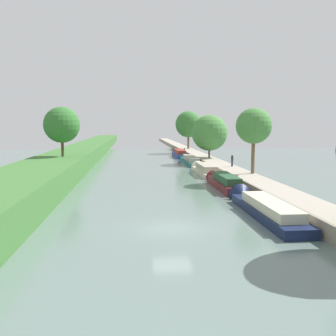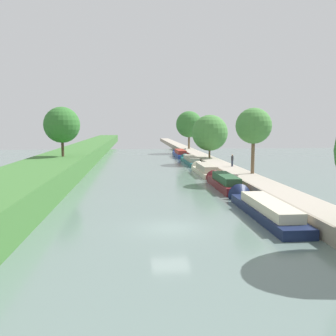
# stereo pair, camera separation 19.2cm
# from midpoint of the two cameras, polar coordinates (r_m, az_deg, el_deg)

# --- Properties ---
(ground_plane) EXTENTS (160.00, 160.00, 0.00)m
(ground_plane) POSITION_cam_midpoint_polar(r_m,az_deg,el_deg) (24.60, 0.41, -9.25)
(ground_plane) COLOR slate
(right_towpath) EXTENTS (3.04, 260.00, 1.08)m
(right_towpath) POSITION_cam_midpoint_polar(r_m,az_deg,el_deg) (27.48, 22.52, -6.91)
(right_towpath) COLOR #A89E8E
(right_towpath) RESTS_ON ground_plane
(stone_quay) EXTENTS (0.25, 260.00, 1.13)m
(stone_quay) POSITION_cam_midpoint_polar(r_m,az_deg,el_deg) (26.75, 19.39, -7.08)
(stone_quay) COLOR gray
(stone_quay) RESTS_ON ground_plane
(narrowboat_navy) EXTENTS (2.19, 12.71, 2.08)m
(narrowboat_navy) POSITION_cam_midpoint_polar(r_m,az_deg,el_deg) (29.09, 14.16, -5.86)
(narrowboat_navy) COLOR #141E42
(narrowboat_navy) RESTS_ON ground_plane
(narrowboat_maroon) EXTENTS (1.88, 10.26, 2.06)m
(narrowboat_maroon) POSITION_cam_midpoint_polar(r_m,az_deg,el_deg) (40.28, 8.40, -2.13)
(narrowboat_maroon) COLOR maroon
(narrowboat_maroon) RESTS_ON ground_plane
(narrowboat_cream) EXTENTS (2.08, 10.94, 2.13)m
(narrowboat_cream) POSITION_cam_midpoint_polar(r_m,az_deg,el_deg) (51.41, 5.47, -0.26)
(narrowboat_cream) COLOR beige
(narrowboat_cream) RESTS_ON ground_plane
(narrowboat_teal) EXTENTS (1.87, 13.41, 1.90)m
(narrowboat_teal) POSITION_cam_midpoint_polar(r_m,az_deg,el_deg) (64.99, 3.26, 1.19)
(narrowboat_teal) COLOR #195B60
(narrowboat_teal) RESTS_ON ground_plane
(narrowboat_blue) EXTENTS (2.02, 11.44, 2.12)m
(narrowboat_blue) POSITION_cam_midpoint_polar(r_m,az_deg,el_deg) (78.42, 1.64, 2.20)
(narrowboat_blue) COLOR #283D93
(narrowboat_blue) RESTS_ON ground_plane
(tree_rightbank_midnear) EXTENTS (4.13, 4.13, 7.59)m
(tree_rightbank_midnear) POSITION_cam_midpoint_polar(r_m,az_deg,el_deg) (44.15, 12.88, 6.27)
(tree_rightbank_midnear) COLOR brown
(tree_rightbank_midnear) RESTS_ON right_towpath
(tree_rightbank_midfar) EXTENTS (6.15, 6.15, 7.33)m
(tree_rightbank_midfar) POSITION_cam_midpoint_polar(r_m,az_deg,el_deg) (64.35, 6.28, 5.37)
(tree_rightbank_midfar) COLOR brown
(tree_rightbank_midfar) RESTS_ON right_towpath
(tree_rightbank_far) EXTENTS (6.14, 6.14, 8.81)m
(tree_rightbank_far) POSITION_cam_midpoint_polar(r_m,az_deg,el_deg) (87.89, 3.08, 6.70)
(tree_rightbank_far) COLOR brown
(tree_rightbank_far) RESTS_ON right_towpath
(tree_leftbank_downstream) EXTENTS (4.76, 4.76, 6.59)m
(tree_leftbank_downstream) POSITION_cam_midpoint_polar(r_m,az_deg,el_deg) (51.43, -16.06, 6.36)
(tree_leftbank_downstream) COLOR #4C3828
(tree_leftbank_downstream) RESTS_ON left_grassy_bank
(person_walking) EXTENTS (0.34, 0.34, 1.66)m
(person_walking) POSITION_cam_midpoint_polar(r_m,az_deg,el_deg) (51.34, 9.70, 1.21)
(person_walking) COLOR #282D42
(person_walking) RESTS_ON right_towpath
(mooring_bollard_far) EXTENTS (0.16, 0.16, 0.45)m
(mooring_bollard_far) POSITION_cam_midpoint_polar(r_m,az_deg,el_deg) (83.22, 2.49, 2.91)
(mooring_bollard_far) COLOR black
(mooring_bollard_far) RESTS_ON right_towpath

